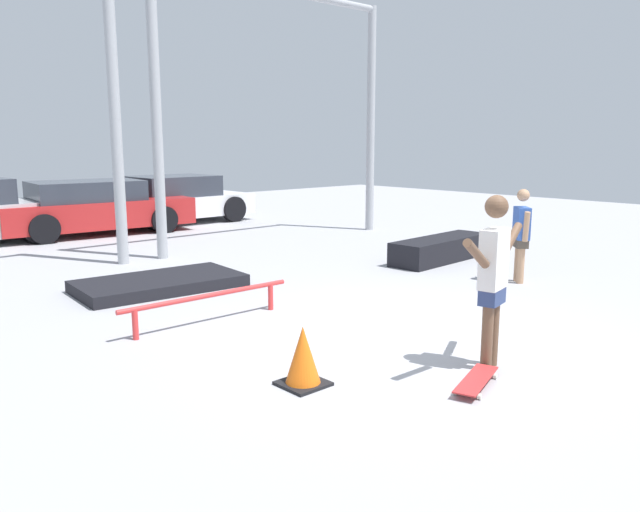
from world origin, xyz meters
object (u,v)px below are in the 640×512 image
skateboarder (493,272)px  skateboard (476,380)px  bystander (521,232)px  traffic_cone (303,357)px  parked_car_red (93,208)px  manual_pad (160,283)px  grind_rail (208,300)px  parked_car_white (177,200)px  grind_box (441,249)px

skateboarder → skateboard: skateboarder is taller
bystander → traffic_cone: bearing=-35.2°
skateboarder → parked_car_red: bearing=73.8°
skateboard → parked_car_red: size_ratio=0.18×
traffic_cone → manual_pad: bearing=78.6°
bystander → parked_car_red: bearing=-118.5°
grind_rail → manual_pad: bearing=78.0°
parked_car_red → traffic_cone: parked_car_red is taller
skateboarder → parked_car_white: skateboarder is taller
grind_box → parked_car_white: (-0.85, 8.30, 0.41)m
grind_box → skateboarder: bearing=-138.4°
manual_pad → parked_car_red: size_ratio=0.53×
traffic_cone → skateboard: bearing=-43.6°
manual_pad → skateboard: bearing=-87.1°
traffic_cone → bystander: bearing=9.6°
manual_pad → grind_rail: grind_rail is taller
parked_car_red → manual_pad: bearing=-99.1°
skateboard → grind_rail: 3.48m
manual_pad → parked_car_white: (4.20, 6.81, 0.54)m
skateboarder → skateboard: size_ratio=2.05×
grind_rail → traffic_cone: (-0.44, -2.29, -0.03)m
manual_pad → parked_car_red: 6.52m
parked_car_red → bystander: bystander is taller
manual_pad → traffic_cone: size_ratio=4.28×
skateboard → parked_car_white: 12.90m
manual_pad → parked_car_red: parked_car_red is taller
parked_car_white → skateboard: bearing=-108.5°
manual_pad → grind_rail: size_ratio=1.03×
parked_car_white → traffic_cone: size_ratio=6.92×
skateboard → manual_pad: 5.47m
grind_box → manual_pad: 5.26m
grind_box → parked_car_red: parked_car_red is taller
skateboarder → traffic_cone: bearing=139.7°
parked_car_red → bystander: 10.16m
grind_box → manual_pad: bearing=163.5°
manual_pad → parked_car_white: parked_car_white is taller
manual_pad → traffic_cone: traffic_cone is taller
parked_car_red → parked_car_white: 2.63m
parked_car_red → bystander: (2.86, -9.75, 0.18)m
skateboarder → bystander: skateboarder is taller
grind_rail → traffic_cone: bearing=-100.8°
grind_box → parked_car_red: 8.51m
grind_rail → skateboard: bearing=-78.0°
bystander → traffic_cone: (-5.35, -0.91, -0.54)m
grind_rail → traffic_cone: traffic_cone is taller
grind_rail → traffic_cone: 2.33m
grind_rail → traffic_cone: size_ratio=4.14×
skateboard → grind_rail: size_ratio=0.36×
manual_pad → grind_box: bearing=-16.5°
bystander → traffic_cone: bystander is taller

